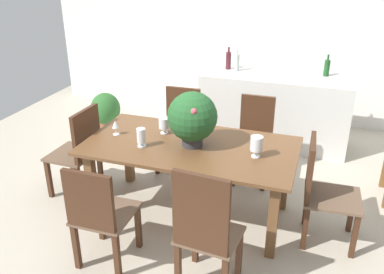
{
  "coord_description": "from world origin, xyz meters",
  "views": [
    {
      "loc": [
        1.12,
        -3.51,
        2.4
      ],
      "look_at": [
        -0.04,
        -0.08,
        0.75
      ],
      "focal_mm": 38.88,
      "sensor_mm": 36.0,
      "label": 1
    }
  ],
  "objects_px": {
    "chair_far_right": "(255,135)",
    "flower_centerpiece": "(192,118)",
    "crystal_vase_center_near": "(257,144)",
    "potted_plant_floor": "(106,111)",
    "wine_glass": "(115,125)",
    "wine_bottle_green": "(237,62)",
    "crystal_vase_right": "(164,124)",
    "wine_bottle_clear": "(327,68)",
    "chair_near_left": "(99,213)",
    "chair_near_right": "(205,228)",
    "wine_bottle_amber": "(228,60)",
    "chair_head_end": "(80,148)",
    "dining_table": "(190,155)",
    "kitchen_counter": "(274,110)",
    "chair_far_left": "(180,125)",
    "crystal_vase_left": "(141,137)",
    "chair_foot_end": "(321,187)"
  },
  "relations": [
    {
      "from": "chair_far_right",
      "to": "flower_centerpiece",
      "type": "height_order",
      "value": "flower_centerpiece"
    },
    {
      "from": "crystal_vase_center_near",
      "to": "potted_plant_floor",
      "type": "distance_m",
      "value": 2.93
    },
    {
      "from": "wine_glass",
      "to": "wine_bottle_green",
      "type": "relative_size",
      "value": 0.49
    },
    {
      "from": "chair_far_right",
      "to": "crystal_vase_right",
      "type": "relative_size",
      "value": 5.82
    },
    {
      "from": "wine_glass",
      "to": "wine_bottle_clear",
      "type": "relative_size",
      "value": 0.53
    },
    {
      "from": "chair_far_right",
      "to": "wine_bottle_clear",
      "type": "xyz_separation_m",
      "value": [
        0.65,
        1.17,
        0.52
      ]
    },
    {
      "from": "flower_centerpiece",
      "to": "potted_plant_floor",
      "type": "relative_size",
      "value": 0.9
    },
    {
      "from": "crystal_vase_center_near",
      "to": "wine_glass",
      "type": "distance_m",
      "value": 1.37
    },
    {
      "from": "chair_near_left",
      "to": "chair_near_right",
      "type": "relative_size",
      "value": 0.88
    },
    {
      "from": "wine_bottle_amber",
      "to": "chair_near_right",
      "type": "bearing_deg",
      "value": -78.76
    },
    {
      "from": "wine_bottle_clear",
      "to": "wine_bottle_amber",
      "type": "bearing_deg",
      "value": -176.55
    },
    {
      "from": "chair_near_left",
      "to": "crystal_vase_center_near",
      "type": "height_order",
      "value": "crystal_vase_center_near"
    },
    {
      "from": "chair_far_right",
      "to": "wine_bottle_amber",
      "type": "distance_m",
      "value": 1.35
    },
    {
      "from": "chair_head_end",
      "to": "chair_far_right",
      "type": "bearing_deg",
      "value": 121.64
    },
    {
      "from": "chair_far_right",
      "to": "wine_bottle_clear",
      "type": "distance_m",
      "value": 1.44
    },
    {
      "from": "flower_centerpiece",
      "to": "wine_bottle_clear",
      "type": "xyz_separation_m",
      "value": [
        1.07,
        2.1,
        0.01
      ]
    },
    {
      "from": "dining_table",
      "to": "potted_plant_floor",
      "type": "xyz_separation_m",
      "value": [
        -1.78,
        1.53,
        -0.34
      ]
    },
    {
      "from": "chair_far_right",
      "to": "kitchen_counter",
      "type": "xyz_separation_m",
      "value": [
        0.07,
        1.0,
        -0.05
      ]
    },
    {
      "from": "kitchen_counter",
      "to": "crystal_vase_center_near",
      "type": "bearing_deg",
      "value": -86.77
    },
    {
      "from": "chair_head_end",
      "to": "chair_far_left",
      "type": "relative_size",
      "value": 1.03
    },
    {
      "from": "chair_far_right",
      "to": "chair_far_left",
      "type": "bearing_deg",
      "value": 178.41
    },
    {
      "from": "crystal_vase_center_near",
      "to": "wine_bottle_clear",
      "type": "xyz_separation_m",
      "value": [
        0.47,
        2.15,
        0.16
      ]
    },
    {
      "from": "chair_far_left",
      "to": "dining_table",
      "type": "bearing_deg",
      "value": -66.41
    },
    {
      "from": "flower_centerpiece",
      "to": "chair_far_left",
      "type": "bearing_deg",
      "value": 116.32
    },
    {
      "from": "crystal_vase_center_near",
      "to": "chair_far_left",
      "type": "bearing_deg",
      "value": 137.13
    },
    {
      "from": "dining_table",
      "to": "wine_bottle_clear",
      "type": "distance_m",
      "value": 2.39
    },
    {
      "from": "chair_head_end",
      "to": "wine_glass",
      "type": "relative_size",
      "value": 6.64
    },
    {
      "from": "wine_bottle_amber",
      "to": "kitchen_counter",
      "type": "bearing_deg",
      "value": -8.33
    },
    {
      "from": "kitchen_counter",
      "to": "wine_bottle_clear",
      "type": "relative_size",
      "value": 6.96
    },
    {
      "from": "dining_table",
      "to": "wine_glass",
      "type": "xyz_separation_m",
      "value": [
        -0.76,
        -0.02,
        0.2
      ]
    },
    {
      "from": "wine_bottle_green",
      "to": "chair_far_left",
      "type": "bearing_deg",
      "value": -111.52
    },
    {
      "from": "chair_near_right",
      "to": "wine_bottle_clear",
      "type": "relative_size",
      "value": 3.88
    },
    {
      "from": "crystal_vase_center_near",
      "to": "crystal_vase_right",
      "type": "bearing_deg",
      "value": 167.22
    },
    {
      "from": "wine_glass",
      "to": "wine_bottle_clear",
      "type": "height_order",
      "value": "wine_bottle_clear"
    },
    {
      "from": "crystal_vase_left",
      "to": "wine_bottle_clear",
      "type": "distance_m",
      "value": 2.73
    },
    {
      "from": "kitchen_counter",
      "to": "chair_near_left",
      "type": "bearing_deg",
      "value": -108.27
    },
    {
      "from": "chair_far_left",
      "to": "crystal_vase_left",
      "type": "height_order",
      "value": "chair_far_left"
    },
    {
      "from": "flower_centerpiece",
      "to": "crystal_vase_center_near",
      "type": "xyz_separation_m",
      "value": [
        0.59,
        -0.04,
        -0.15
      ]
    },
    {
      "from": "potted_plant_floor",
      "to": "wine_bottle_amber",
      "type": "bearing_deg",
      "value": 16.71
    },
    {
      "from": "chair_near_left",
      "to": "dining_table",
      "type": "bearing_deg",
      "value": -115.75
    },
    {
      "from": "crystal_vase_center_near",
      "to": "wine_bottle_green",
      "type": "distance_m",
      "value": 2.13
    },
    {
      "from": "chair_foot_end",
      "to": "crystal_vase_center_near",
      "type": "distance_m",
      "value": 0.67
    },
    {
      "from": "kitchen_counter",
      "to": "wine_bottle_amber",
      "type": "xyz_separation_m",
      "value": [
        -0.66,
        0.1,
        0.58
      ]
    },
    {
      "from": "chair_foot_end",
      "to": "wine_bottle_amber",
      "type": "bearing_deg",
      "value": 30.52
    },
    {
      "from": "crystal_vase_right",
      "to": "chair_foot_end",
      "type": "bearing_deg",
      "value": -6.37
    },
    {
      "from": "chair_near_left",
      "to": "wine_bottle_green",
      "type": "relative_size",
      "value": 3.18
    },
    {
      "from": "chair_far_right",
      "to": "wine_bottle_amber",
      "type": "height_order",
      "value": "wine_bottle_amber"
    },
    {
      "from": "flower_centerpiece",
      "to": "potted_plant_floor",
      "type": "bearing_deg",
      "value": 139.55
    },
    {
      "from": "chair_near_left",
      "to": "wine_bottle_green",
      "type": "xyz_separation_m",
      "value": [
        0.41,
        2.91,
        0.52
      ]
    },
    {
      "from": "kitchen_counter",
      "to": "wine_bottle_amber",
      "type": "height_order",
      "value": "wine_bottle_amber"
    }
  ]
}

